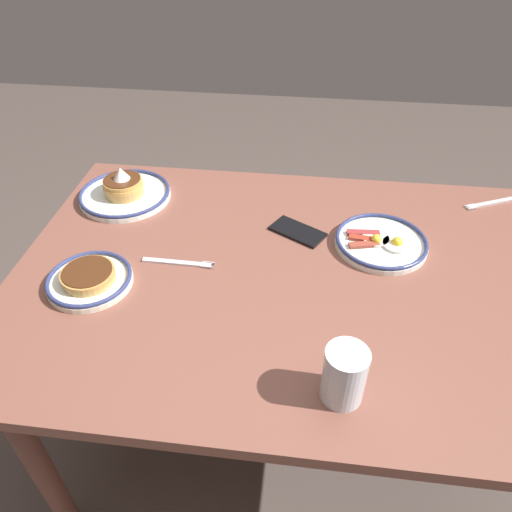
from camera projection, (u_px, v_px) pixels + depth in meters
ground_plane at (278, 434)px, 1.64m from camera, size 6.00×6.00×0.00m
dining_table at (285, 298)px, 1.23m from camera, size 1.34×0.93×0.73m
plate_near_main at (125, 192)px, 1.41m from camera, size 0.27×0.27×0.10m
plate_center_pancakes at (381, 242)px, 1.24m from camera, size 0.24×0.24×0.04m
plate_far_companion at (89, 279)px, 1.13m from camera, size 0.20×0.20×0.04m
drinking_glass at (344, 377)px, 0.87m from camera, size 0.08×0.08×0.12m
cell_phone at (298, 231)px, 1.29m from camera, size 0.16×0.13×0.01m
fork_near at (179, 262)px, 1.20m from camera, size 0.18×0.02×0.01m
fork_far at (493, 203)px, 1.40m from camera, size 0.18×0.09×0.01m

